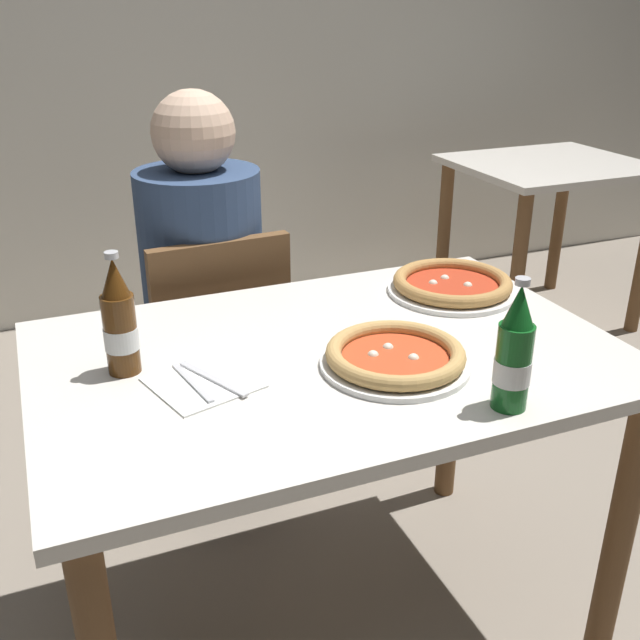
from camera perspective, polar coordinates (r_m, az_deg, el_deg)
The scene contains 11 objects.
ground_plane at distance 1.98m, azimuth 0.60°, elevation -22.26°, with size 8.00×8.00×0.00m, color gray.
back_wall_tiled at distance 3.50m, azimuth -14.55°, elevation 21.26°, with size 7.00×0.10×2.60m, color silver.
dining_table_main at distance 1.58m, azimuth 0.70°, elevation -6.14°, with size 1.20×0.80×0.75m.
chair_behind_table at distance 2.14m, azimuth -8.25°, elevation -2.54°, with size 0.42×0.42×0.85m.
diner_seated at distance 2.14m, azimuth -8.86°, elevation 0.45°, with size 0.34×0.34×1.21m.
dining_table_background at distance 3.48m, azimuth 17.19°, elevation 9.11°, with size 0.80×0.70×0.75m.
pizza_margherita_near at distance 1.84m, azimuth 10.23°, elevation 2.72°, with size 0.32×0.32×0.04m.
pizza_marinara_far at distance 1.46m, azimuth 5.86°, elevation -2.86°, with size 0.30×0.30×0.04m.
beer_bottle_left at distance 1.45m, azimuth -15.31°, elevation -0.22°, with size 0.07×0.07×0.25m.
beer_bottle_center at distance 1.32m, azimuth 14.83°, elevation -2.63°, with size 0.07×0.07×0.25m.
napkin_with_cutlery at distance 1.42m, azimuth -9.07°, elevation -4.80°, with size 0.22×0.22×0.01m.
Camera 1 is at (-0.54, -1.25, 1.43)m, focal length 41.18 mm.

